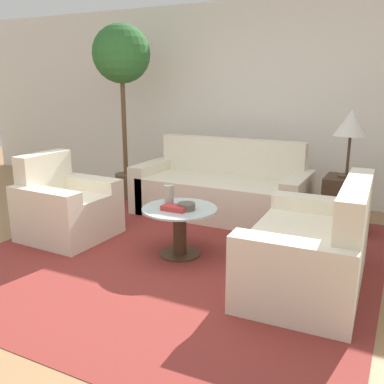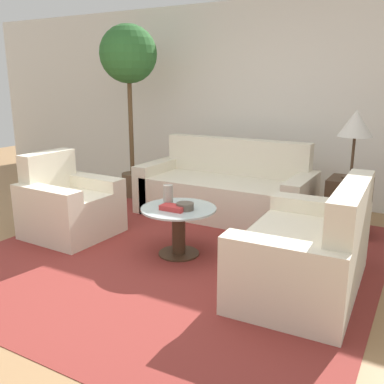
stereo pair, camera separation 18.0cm
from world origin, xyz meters
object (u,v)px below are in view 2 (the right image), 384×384
object	(u,v)px
table_lamp	(356,125)
potted_plant	(129,64)
sofa_main	(227,191)
book_stack	(173,208)
loveseat	(312,255)
coffee_table	(179,225)
bowl	(185,206)
vase	(168,195)
armchair	(68,208)

from	to	relation	value
table_lamp	potted_plant	size ratio (longest dim) A/B	0.31
potted_plant	table_lamp	bearing A→B (deg)	-2.35
sofa_main	book_stack	world-z (taller)	sofa_main
loveseat	table_lamp	size ratio (longest dim) A/B	1.96
coffee_table	table_lamp	distance (m)	2.04
loveseat	coffee_table	distance (m)	1.25
loveseat	table_lamp	xyz separation A→B (m)	(0.01, 1.45, 0.86)
bowl	vase	bearing A→B (deg)	172.14
sofa_main	vase	size ratio (longest dim) A/B	10.24
coffee_table	potted_plant	size ratio (longest dim) A/B	0.30
vase	bowl	bearing A→B (deg)	-7.86
armchair	coffee_table	size ratio (longest dim) A/B	1.24
armchair	book_stack	xyz separation A→B (m)	(1.30, 0.01, 0.19)
sofa_main	coffee_table	xyz separation A→B (m)	(0.15, -1.35, 0.00)
sofa_main	coffee_table	size ratio (longest dim) A/B	2.96
coffee_table	potted_plant	xyz separation A→B (m)	(-1.65, 1.48, 1.50)
armchair	loveseat	distance (m)	2.55
armchair	bowl	world-z (taller)	armchair
vase	loveseat	bearing A→B (deg)	-3.99
armchair	vase	bearing A→B (deg)	-83.41
armchair	coffee_table	world-z (taller)	armchair
sofa_main	armchair	distance (m)	1.86
coffee_table	vase	world-z (taller)	vase
potted_plant	vase	xyz separation A→B (m)	(1.54, -1.48, -1.23)
potted_plant	bowl	bearing A→B (deg)	-40.95
vase	bowl	distance (m)	0.21
potted_plant	book_stack	xyz separation A→B (m)	(1.65, -1.57, -1.31)
table_lamp	vase	xyz separation A→B (m)	(-1.36, -1.36, -0.59)
sofa_main	coffee_table	world-z (taller)	sofa_main
book_stack	table_lamp	bearing A→B (deg)	49.00
armchair	table_lamp	bearing A→B (deg)	-58.45
coffee_table	table_lamp	world-z (taller)	table_lamp
table_lamp	vase	world-z (taller)	table_lamp
loveseat	potted_plant	size ratio (longest dim) A/B	0.60
book_stack	coffee_table	bearing A→B (deg)	89.06
loveseat	potted_plant	bearing A→B (deg)	-120.56
sofa_main	table_lamp	bearing A→B (deg)	0.36
armchair	vase	size ratio (longest dim) A/B	4.29
armchair	bowl	size ratio (longest dim) A/B	5.44
loveseat	book_stack	size ratio (longest dim) A/B	6.13
armchair	potted_plant	size ratio (longest dim) A/B	0.37
loveseat	book_stack	xyz separation A→B (m)	(-1.25, 0.00, 0.19)
sofa_main	potted_plant	world-z (taller)	potted_plant
potted_plant	vase	distance (m)	2.46
table_lamp	potted_plant	world-z (taller)	potted_plant
sofa_main	armchair	world-z (taller)	sofa_main
vase	sofa_main	bearing A→B (deg)	91.47
sofa_main	vase	xyz separation A→B (m)	(0.03, -1.35, 0.27)
loveseat	bowl	size ratio (longest dim) A/B	8.76
coffee_table	sofa_main	bearing A→B (deg)	96.14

